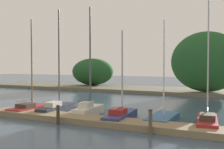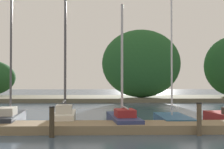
{
  "view_description": "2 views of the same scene",
  "coord_description": "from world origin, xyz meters",
  "px_view_note": "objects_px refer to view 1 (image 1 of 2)",
  "views": [
    {
      "loc": [
        4.51,
        -0.34,
        3.5
      ],
      "look_at": [
        -3.57,
        16.22,
        2.86
      ],
      "focal_mm": 43.58,
      "sensor_mm": 36.0,
      "label": 1
    },
    {
      "loc": [
        -3.34,
        0.93,
        2.09
      ],
      "look_at": [
        -2.93,
        16.6,
        2.42
      ],
      "focal_mm": 49.72,
      "sensor_mm": 36.0,
      "label": 2
    }
  ],
  "objects_px": {
    "sailboat_4": "(163,117)",
    "mooring_piling_1": "(58,115)",
    "sailboat_0": "(31,107)",
    "sailboat_5": "(207,120)",
    "sailboat_2": "(89,108)",
    "sailboat_1": "(58,107)",
    "sailboat_3": "(121,115)",
    "mooring_piling_2": "(150,122)"
  },
  "relations": [
    {
      "from": "sailboat_2",
      "to": "mooring_piling_1",
      "type": "xyz_separation_m",
      "value": [
        -0.04,
        -3.5,
        0.08
      ]
    },
    {
      "from": "sailboat_1",
      "to": "sailboat_3",
      "type": "xyz_separation_m",
      "value": [
        5.35,
        -0.51,
        -0.05
      ]
    },
    {
      "from": "sailboat_2",
      "to": "mooring_piling_1",
      "type": "bearing_deg",
      "value": 175.85
    },
    {
      "from": "sailboat_3",
      "to": "mooring_piling_1",
      "type": "bearing_deg",
      "value": 129.47
    },
    {
      "from": "sailboat_5",
      "to": "mooring_piling_1",
      "type": "relative_size",
      "value": 6.77
    },
    {
      "from": "sailboat_0",
      "to": "sailboat_4",
      "type": "bearing_deg",
      "value": -86.05
    },
    {
      "from": "sailboat_3",
      "to": "sailboat_4",
      "type": "bearing_deg",
      "value": -77.92
    },
    {
      "from": "sailboat_0",
      "to": "mooring_piling_1",
      "type": "height_order",
      "value": "sailboat_0"
    },
    {
      "from": "sailboat_3",
      "to": "sailboat_4",
      "type": "relative_size",
      "value": 0.9
    },
    {
      "from": "sailboat_3",
      "to": "mooring_piling_1",
      "type": "relative_size",
      "value": 4.99
    },
    {
      "from": "sailboat_3",
      "to": "mooring_piling_2",
      "type": "relative_size",
      "value": 4.55
    },
    {
      "from": "sailboat_3",
      "to": "sailboat_5",
      "type": "relative_size",
      "value": 0.74
    },
    {
      "from": "mooring_piling_2",
      "to": "sailboat_2",
      "type": "bearing_deg",
      "value": 149.24
    },
    {
      "from": "sailboat_2",
      "to": "sailboat_3",
      "type": "xyz_separation_m",
      "value": [
        2.76,
        -0.68,
        -0.13
      ]
    },
    {
      "from": "sailboat_1",
      "to": "mooring_piling_2",
      "type": "height_order",
      "value": "sailboat_1"
    },
    {
      "from": "mooring_piling_1",
      "to": "mooring_piling_2",
      "type": "height_order",
      "value": "mooring_piling_2"
    },
    {
      "from": "sailboat_5",
      "to": "mooring_piling_1",
      "type": "xyz_separation_m",
      "value": [
        -7.94,
        -3.22,
        0.2
      ]
    },
    {
      "from": "sailboat_2",
      "to": "mooring_piling_1",
      "type": "distance_m",
      "value": 3.5
    },
    {
      "from": "sailboat_2",
      "to": "sailboat_5",
      "type": "bearing_deg",
      "value": -95.57
    },
    {
      "from": "sailboat_1",
      "to": "sailboat_3",
      "type": "relative_size",
      "value": 1.33
    },
    {
      "from": "sailboat_2",
      "to": "mooring_piling_1",
      "type": "height_order",
      "value": "sailboat_2"
    },
    {
      "from": "sailboat_1",
      "to": "sailboat_3",
      "type": "distance_m",
      "value": 5.38
    },
    {
      "from": "sailboat_1",
      "to": "mooring_piling_1",
      "type": "distance_m",
      "value": 4.2
    },
    {
      "from": "sailboat_2",
      "to": "sailboat_3",
      "type": "distance_m",
      "value": 2.85
    },
    {
      "from": "mooring_piling_2",
      "to": "sailboat_1",
      "type": "bearing_deg",
      "value": 158.99
    },
    {
      "from": "sailboat_0",
      "to": "sailboat_5",
      "type": "xyz_separation_m",
      "value": [
        12.45,
        0.61,
        0.03
      ]
    },
    {
      "from": "mooring_piling_1",
      "to": "mooring_piling_2",
      "type": "xyz_separation_m",
      "value": [
        5.57,
        0.21,
        0.06
      ]
    },
    {
      "from": "sailboat_0",
      "to": "mooring_piling_2",
      "type": "height_order",
      "value": "sailboat_0"
    },
    {
      "from": "sailboat_0",
      "to": "sailboat_4",
      "type": "distance_m",
      "value": 9.85
    },
    {
      "from": "sailboat_2",
      "to": "mooring_piling_2",
      "type": "bearing_deg",
      "value": -124.28
    },
    {
      "from": "sailboat_5",
      "to": "mooring_piling_2",
      "type": "xyz_separation_m",
      "value": [
        -2.38,
        -3.01,
        0.25
      ]
    },
    {
      "from": "sailboat_5",
      "to": "sailboat_3",
      "type": "bearing_deg",
      "value": 87.83
    },
    {
      "from": "sailboat_1",
      "to": "mooring_piling_2",
      "type": "xyz_separation_m",
      "value": [
        8.12,
        -3.12,
        0.22
      ]
    },
    {
      "from": "mooring_piling_2",
      "to": "sailboat_4",
      "type": "bearing_deg",
      "value": 94.6
    },
    {
      "from": "sailboat_0",
      "to": "mooring_piling_2",
      "type": "bearing_deg",
      "value": -105.31
    },
    {
      "from": "sailboat_3",
      "to": "mooring_piling_2",
      "type": "bearing_deg",
      "value": -139.01
    },
    {
      "from": "sailboat_4",
      "to": "mooring_piling_1",
      "type": "relative_size",
      "value": 5.52
    },
    {
      "from": "sailboat_2",
      "to": "sailboat_4",
      "type": "bearing_deg",
      "value": -92.26
    },
    {
      "from": "sailboat_1",
      "to": "sailboat_2",
      "type": "bearing_deg",
      "value": -91.86
    },
    {
      "from": "sailboat_4",
      "to": "sailboat_5",
      "type": "height_order",
      "value": "sailboat_5"
    },
    {
      "from": "sailboat_0",
      "to": "sailboat_5",
      "type": "relative_size",
      "value": 0.89
    },
    {
      "from": "mooring_piling_1",
      "to": "mooring_piling_2",
      "type": "distance_m",
      "value": 5.57
    }
  ]
}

